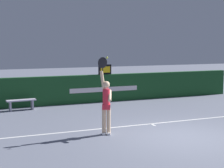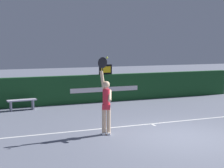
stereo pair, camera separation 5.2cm
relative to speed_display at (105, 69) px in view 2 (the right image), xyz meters
name	(u,v)px [view 2 (the right image)]	position (x,y,z in m)	size (l,w,h in m)	color
ground_plane	(179,137)	(-0.16, -6.81, -1.57)	(60.00, 60.00, 0.00)	slate
court_lines	(200,146)	(-0.16, -7.85, -1.56)	(11.40, 5.82, 0.00)	white
back_wall	(102,88)	(-0.16, 0.00, -0.90)	(14.41, 0.31, 1.32)	#16431F
speed_display	(105,69)	(0.00, 0.00, 0.00)	(0.62, 0.15, 0.48)	black
tennis_player	(106,103)	(-2.14, -5.73, -0.57)	(0.48, 0.49, 2.43)	beige
tennis_ball	(107,58)	(-2.14, -5.82, 0.83)	(0.06, 0.06, 0.06)	#C9DF39
courtside_bench_near	(22,102)	(-4.07, -0.73, -1.23)	(1.24, 0.44, 0.45)	#AFAAC1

